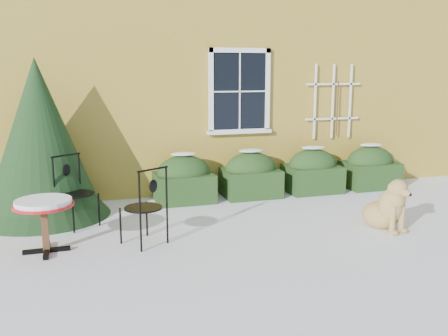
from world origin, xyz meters
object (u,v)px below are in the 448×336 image
object	(u,v)px
evergreen_shrub	(41,154)
patio_chair_near	(145,206)
patio_chair_far	(75,191)
bistro_table	(44,208)
dog	(387,208)

from	to	relation	value
evergreen_shrub	patio_chair_near	distance (m)	2.39
patio_chair_far	patio_chair_near	bearing A→B (deg)	-85.06
bistro_table	patio_chair_near	size ratio (longest dim) A/B	0.71
evergreen_shrub	bistro_table	distance (m)	1.84
bistro_table	dog	bearing A→B (deg)	-5.42
bistro_table	patio_chair_far	distance (m)	1.15
patio_chair_far	dog	distance (m)	4.78
patio_chair_far	dog	world-z (taller)	patio_chair_far
bistro_table	patio_chair_near	distance (m)	1.32
evergreen_shrub	dog	world-z (taller)	evergreen_shrub
evergreen_shrub	dog	xyz separation A→B (m)	(5.01, -2.25, -0.71)
evergreen_shrub	bistro_table	bearing A→B (deg)	-86.73
patio_chair_near	evergreen_shrub	bearing A→B (deg)	-82.55
patio_chair_far	dog	xyz separation A→B (m)	(4.51, -1.55, -0.22)
dog	bistro_table	bearing A→B (deg)	162.29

